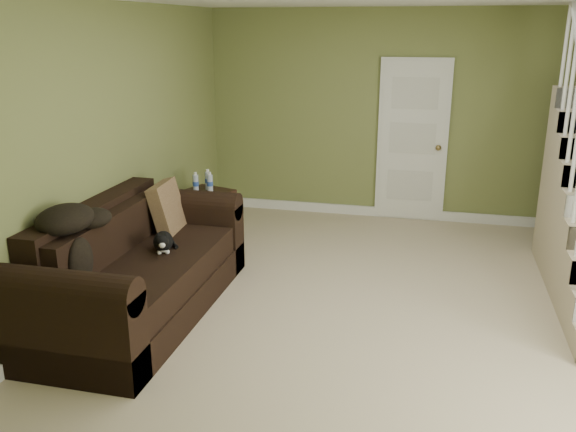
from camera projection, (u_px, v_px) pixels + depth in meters
The scene contains 13 objects.
floor at pixel (379, 307), 5.39m from camera, with size 5.00×5.50×0.01m, color tan.
wall_back at pixel (406, 117), 7.55m from camera, with size 5.00×0.04×2.60m, color olive.
wall_front at pixel (326, 306), 2.45m from camera, with size 5.00×0.04×2.60m, color olive.
wall_left at pixel (111, 149), 5.57m from camera, with size 0.04×5.50×2.60m, color olive.
baseboard_back at pixel (400, 213), 7.89m from camera, with size 5.00×0.04×0.12m, color white.
baseboard_left at pixel (125, 275), 5.93m from camera, with size 0.04×5.50×0.12m, color white.
door at pixel (412, 141), 7.57m from camera, with size 0.86×0.12×2.02m.
sofa at pixel (137, 273), 5.20m from camera, with size 1.04×2.42×0.96m.
side_table at pixel (206, 217), 6.89m from camera, with size 0.64×0.64×0.84m.
cat at pixel (162, 242), 5.24m from camera, with size 0.30×0.45×0.22m.
banana at pixel (124, 284), 4.53m from camera, with size 0.05×0.19×0.05m, color gold.
throw_pillow at pixel (168, 208), 5.78m from camera, with size 0.12×0.49×0.49m, color #4B361E.
throw_blanket at pixel (65, 219), 4.58m from camera, with size 0.39×0.52×0.21m, color black.
Camera 1 is at (0.38, -4.95, 2.38)m, focal length 38.00 mm.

